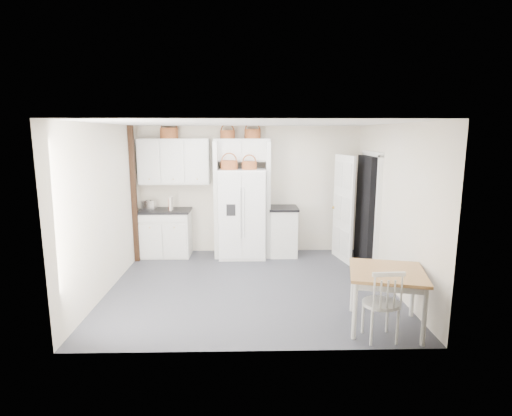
{
  "coord_description": "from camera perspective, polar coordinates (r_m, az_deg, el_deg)",
  "views": [
    {
      "loc": [
        -0.06,
        -6.18,
        2.45
      ],
      "look_at": [
        0.1,
        0.4,
        1.22
      ],
      "focal_mm": 28.0,
      "sensor_mm": 36.0,
      "label": 1
    }
  ],
  "objects": [
    {
      "name": "basket_upper_b",
      "position": [
        8.15,
        -12.32,
        10.4
      ],
      "size": [
        0.35,
        0.35,
        0.21
      ],
      "primitive_type": "cylinder",
      "color": "brown",
      "rests_on": "upper_cabinet"
    },
    {
      "name": "basket_fridge_a",
      "position": [
        7.73,
        -3.86,
        6.15
      ],
      "size": [
        0.33,
        0.33,
        0.17
      ],
      "primitive_type": "cylinder",
      "color": "brown",
      "rests_on": "refrigerator"
    },
    {
      "name": "wall_back",
      "position": [
        8.26,
        -0.92,
        2.6
      ],
      "size": [
        4.5,
        0.0,
        4.5
      ],
      "primitive_type": "plane",
      "rotation": [
        1.57,
        0.0,
        0.0
      ],
      "color": "beige",
      "rests_on": "floor"
    },
    {
      "name": "upper_cabinet",
      "position": [
        8.16,
        -11.59,
        6.53
      ],
      "size": [
        1.4,
        0.34,
        0.9
      ],
      "primitive_type": "cube",
      "color": "silver",
      "rests_on": "wall_back"
    },
    {
      "name": "counter_right",
      "position": [
        8.05,
        3.89,
        0.0
      ],
      "size": [
        0.58,
        0.69,
        0.04
      ],
      "primitive_type": "cube",
      "color": "black",
      "rests_on": "base_cab_right"
    },
    {
      "name": "ceiling",
      "position": [
        6.18,
        -0.81,
        12.01
      ],
      "size": [
        4.5,
        4.5,
        0.0
      ],
      "primitive_type": "plane",
      "color": "white",
      "rests_on": "wall_back"
    },
    {
      "name": "basket_fridge_b",
      "position": [
        7.72,
        -0.96,
        6.1
      ],
      "size": [
        0.29,
        0.29,
        0.15
      ],
      "primitive_type": "cylinder",
      "color": "brown",
      "rests_on": "refrigerator"
    },
    {
      "name": "base_cab_left",
      "position": [
        8.29,
        -12.76,
        -3.58
      ],
      "size": [
        0.98,
        0.62,
        0.91
      ],
      "primitive_type": "cube",
      "color": "silver",
      "rests_on": "floor"
    },
    {
      "name": "wall_left",
      "position": [
        6.66,
        -20.54,
        -0.01
      ],
      "size": [
        0.0,
        4.0,
        4.0
      ],
      "primitive_type": "plane",
      "rotation": [
        1.57,
        0.0,
        1.57
      ],
      "color": "beige",
      "rests_on": "floor"
    },
    {
      "name": "base_cab_right",
      "position": [
        8.16,
        3.84,
        -3.43
      ],
      "size": [
        0.54,
        0.65,
        0.95
      ],
      "primitive_type": "cube",
      "color": "silver",
      "rests_on": "floor"
    },
    {
      "name": "toaster",
      "position": [
        8.22,
        -15.07,
        0.4
      ],
      "size": [
        0.29,
        0.19,
        0.19
      ],
      "primitive_type": "cube",
      "rotation": [
        0.0,
        0.0,
        -0.13
      ],
      "color": "silver",
      "rests_on": "counter_left"
    },
    {
      "name": "dining_table",
      "position": [
        5.45,
        18.01,
        -12.25
      ],
      "size": [
        1.09,
        1.09,
        0.75
      ],
      "primitive_type": "cube",
      "rotation": [
        0.0,
        0.0,
        -0.23
      ],
      "color": "olive",
      "rests_on": "floor"
    },
    {
      "name": "cookbook_red",
      "position": [
        8.06,
        -12.13,
        0.54
      ],
      "size": [
        0.04,
        0.16,
        0.25
      ],
      "primitive_type": "cube",
      "rotation": [
        0.0,
        0.0,
        -0.0
      ],
      "color": "maroon",
      "rests_on": "counter_left"
    },
    {
      "name": "refrigerator",
      "position": [
        7.96,
        -1.97,
        -0.76
      ],
      "size": [
        0.91,
        0.73,
        1.77
      ],
      "primitive_type": "cube",
      "color": "white",
      "rests_on": "floor"
    },
    {
      "name": "counter_left",
      "position": [
        8.19,
        -12.89,
        -0.35
      ],
      "size": [
        1.02,
        0.66,
        0.04
      ],
      "primitive_type": "cube",
      "color": "black",
      "rests_on": "base_cab_left"
    },
    {
      "name": "door_slab",
      "position": [
        7.87,
        12.34,
        -0.07
      ],
      "size": [
        0.21,
        0.79,
        2.05
      ],
      "primitive_type": "cube",
      "rotation": [
        0.0,
        0.0,
        -1.36
      ],
      "color": "white",
      "rests_on": "floor"
    },
    {
      "name": "basket_bridge_b",
      "position": [
        8.01,
        -0.5,
        10.55
      ],
      "size": [
        0.32,
        0.32,
        0.18
      ],
      "primitive_type": "cylinder",
      "color": "brown",
      "rests_on": "bridge_cabinet"
    },
    {
      "name": "fridge_panel_right",
      "position": [
        8.0,
        1.68,
        1.25
      ],
      "size": [
        0.08,
        0.6,
        2.3
      ],
      "primitive_type": "cube",
      "color": "silver",
      "rests_on": "floor"
    },
    {
      "name": "bridge_cabinet",
      "position": [
        8.02,
        -2.01,
        8.28
      ],
      "size": [
        1.12,
        0.34,
        0.45
      ],
      "primitive_type": "cube",
      "color": "silver",
      "rests_on": "wall_back"
    },
    {
      "name": "trim_post",
      "position": [
        7.91,
        -17.04,
        1.78
      ],
      "size": [
        0.09,
        0.09,
        2.6
      ],
      "primitive_type": "cube",
      "color": "black",
      "rests_on": "floor"
    },
    {
      "name": "doorway_void",
      "position": [
        7.65,
        15.55,
        -0.52
      ],
      "size": [
        0.18,
        0.85,
        2.05
      ],
      "primitive_type": "cube",
      "color": "black",
      "rests_on": "floor"
    },
    {
      "name": "windsor_chair",
      "position": [
        5.11,
        17.39,
        -12.88
      ],
      "size": [
        0.46,
        0.42,
        0.9
      ],
      "primitive_type": "cube",
      "rotation": [
        0.0,
        0.0,
        0.05
      ],
      "color": "silver",
      "rests_on": "floor"
    },
    {
      "name": "cookbook_cream",
      "position": [
        8.06,
        -12.04,
        0.59
      ],
      "size": [
        0.04,
        0.17,
        0.26
      ],
      "primitive_type": "cube",
      "rotation": [
        0.0,
        0.0,
        -0.02
      ],
      "color": "beige",
      "rests_on": "counter_left"
    },
    {
      "name": "floor",
      "position": [
        6.65,
        -0.75,
        -11.01
      ],
      "size": [
        4.5,
        4.5,
        0.0
      ],
      "primitive_type": "plane",
      "color": "#393A45",
      "rests_on": "ground"
    },
    {
      "name": "wall_right",
      "position": [
        6.7,
        18.85,
        0.15
      ],
      "size": [
        0.0,
        4.0,
        4.0
      ],
      "primitive_type": "plane",
      "rotation": [
        1.57,
        0.0,
        -1.57
      ],
      "color": "beige",
      "rests_on": "floor"
    },
    {
      "name": "fridge_panel_left",
      "position": [
        8.01,
        -5.63,
        1.21
      ],
      "size": [
        0.08,
        0.6,
        2.3
      ],
      "primitive_type": "cube",
      "color": "silver",
      "rests_on": "floor"
    },
    {
      "name": "basket_bridge_a",
      "position": [
        8.02,
        -4.1,
        10.44
      ],
      "size": [
        0.29,
        0.29,
        0.16
      ],
      "primitive_type": "cylinder",
      "color": "brown",
      "rests_on": "bridge_cabinet"
    }
  ]
}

